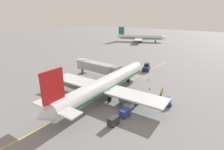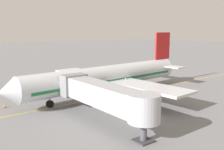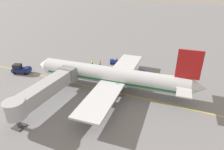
% 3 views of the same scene
% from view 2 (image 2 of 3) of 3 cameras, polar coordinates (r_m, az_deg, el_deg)
% --- Properties ---
extents(ground_plane, '(400.00, 400.00, 0.00)m').
position_cam_2_polar(ground_plane, '(43.93, -1.02, -4.82)').
color(ground_plane, slate).
extents(gate_lead_in_line, '(0.24, 80.00, 0.01)m').
position_cam_2_polar(gate_lead_in_line, '(43.93, -1.02, -4.82)').
color(gate_lead_in_line, gold).
rests_on(gate_lead_in_line, ground).
extents(parked_airliner, '(30.30, 37.35, 10.63)m').
position_cam_2_polar(parked_airliner, '(44.77, -0.63, -0.37)').
color(parked_airliner, silver).
rests_on(parked_airliner, ground).
extents(jet_bridge, '(16.67, 3.50, 4.98)m').
position_cam_2_polar(jet_bridge, '(31.05, -1.72, -4.46)').
color(jet_bridge, '#A8AAAF').
rests_on(jet_bridge, ground).
extents(baggage_tug_lead, '(2.20, 2.77, 1.62)m').
position_cam_2_polar(baggage_tug_lead, '(54.02, -13.92, -1.56)').
color(baggage_tug_lead, '#1E339E').
rests_on(baggage_tug_lead, ground).
extents(baggage_cart_front, '(1.43, 2.94, 1.58)m').
position_cam_2_polar(baggage_cart_front, '(50.90, -6.81, -1.75)').
color(baggage_cart_front, '#4C4C51').
rests_on(baggage_cart_front, ground).
extents(baggage_cart_second_in_train, '(1.43, 2.94, 1.58)m').
position_cam_2_polar(baggage_cart_second_in_train, '(52.58, -4.13, -1.34)').
color(baggage_cart_second_in_train, '#4C4C51').
rests_on(baggage_cart_second_in_train, ground).
extents(baggage_cart_third_in_train, '(1.43, 2.94, 1.58)m').
position_cam_2_polar(baggage_cart_third_in_train, '(54.61, -2.27, -0.90)').
color(baggage_cart_third_in_train, '#4C4C51').
rests_on(baggage_cart_third_in_train, ground).
extents(baggage_cart_tail_end, '(1.43, 2.94, 1.58)m').
position_cam_2_polar(baggage_cart_tail_end, '(56.58, 0.70, -0.51)').
color(baggage_cart_tail_end, '#4C4C51').
rests_on(baggage_cart_tail_end, ground).
extents(ground_crew_wing_walker, '(0.73, 0.28, 1.69)m').
position_cam_2_polar(ground_crew_wing_walker, '(50.25, -15.69, -2.20)').
color(ground_crew_wing_walker, '#232328').
rests_on(ground_crew_wing_walker, ground).
extents(ground_crew_loader, '(0.37, 0.70, 1.69)m').
position_cam_2_polar(ground_crew_loader, '(49.00, -17.81, -2.61)').
color(ground_crew_loader, '#232328').
rests_on(ground_crew_loader, ground).
extents(safety_cone_nose_left, '(0.36, 0.36, 0.59)m').
position_cam_2_polar(safety_cone_nose_left, '(45.90, -16.33, -4.21)').
color(safety_cone_nose_left, black).
rests_on(safety_cone_nose_left, ground).
extents(safety_cone_nose_right, '(0.36, 0.36, 0.59)m').
position_cam_2_polar(safety_cone_nose_right, '(40.93, -22.53, -6.28)').
color(safety_cone_nose_right, black).
rests_on(safety_cone_nose_right, ground).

